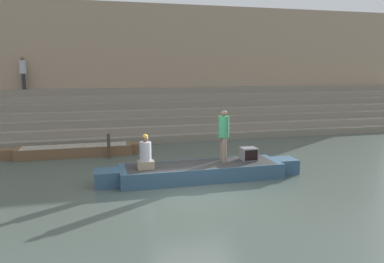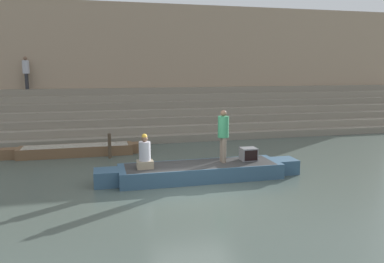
{
  "view_description": "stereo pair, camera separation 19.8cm",
  "coord_description": "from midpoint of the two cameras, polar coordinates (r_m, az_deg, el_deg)",
  "views": [
    {
      "loc": [
        -2.8,
        -10.34,
        3.64
      ],
      "look_at": [
        0.52,
        2.46,
        1.4
      ],
      "focal_mm": 35.0,
      "sensor_mm": 36.0,
      "label": 1
    },
    {
      "loc": [
        -2.61,
        -10.39,
        3.64
      ],
      "look_at": [
        0.52,
        2.46,
        1.4
      ],
      "focal_mm": 35.0,
      "sensor_mm": 36.0,
      "label": 2
    }
  ],
  "objects": [
    {
      "name": "back_wall",
      "position": [
        22.8,
        -7.85,
        9.5
      ],
      "size": [
        34.2,
        1.28,
        7.31
      ],
      "color": "tan",
      "rests_on": "ground"
    },
    {
      "name": "ghat_steps",
      "position": [
        20.88,
        -6.99,
        2.0
      ],
      "size": [
        36.0,
        4.28,
        2.52
      ],
      "color": "gray",
      "rests_on": "ground"
    },
    {
      "name": "person_standing",
      "position": [
        12.57,
        4.39,
        -0.14
      ],
      "size": [
        0.37,
        0.37,
        1.77
      ],
      "rotation": [
        0.0,
        0.0,
        -0.09
      ],
      "color": "#756656",
      "rests_on": "rowboat_main"
    },
    {
      "name": "ground_plane",
      "position": [
        11.32,
        0.06,
        -9.14
      ],
      "size": [
        120.0,
        120.0,
        0.0
      ],
      "primitive_type": "plane",
      "color": "#47544C"
    },
    {
      "name": "person_rowing",
      "position": [
        11.93,
        -7.57,
        -3.55
      ],
      "size": [
        0.51,
        0.4,
        1.11
      ],
      "rotation": [
        0.0,
        0.0,
        0.2
      ],
      "color": "gray",
      "rests_on": "rowboat_main"
    },
    {
      "name": "mooring_post",
      "position": [
        15.62,
        -12.93,
        -2.18
      ],
      "size": [
        0.13,
        0.13,
        1.02
      ],
      "primitive_type": "cylinder",
      "color": "#473828",
      "rests_on": "ground"
    },
    {
      "name": "moored_boat_shore",
      "position": [
        16.54,
        -17.7,
        -2.76
      ],
      "size": [
        5.96,
        1.01,
        0.42
      ],
      "rotation": [
        0.0,
        0.0,
        0.03
      ],
      "color": "brown",
      "rests_on": "ground"
    },
    {
      "name": "rowboat_main",
      "position": [
        12.53,
        0.93,
        -6.01
      ],
      "size": [
        6.89,
        1.57,
        0.5
      ],
      "rotation": [
        0.0,
        0.0,
        -0.05
      ],
      "color": "#33516B",
      "rests_on": "ground"
    },
    {
      "name": "person_on_steps",
      "position": [
        22.06,
        -24.6,
        8.44
      ],
      "size": [
        0.36,
        0.36,
        1.74
      ],
      "rotation": [
        0.0,
        0.0,
        3.54
      ],
      "color": "#28282D",
      "rests_on": "ghat_steps"
    },
    {
      "name": "tv_set",
      "position": [
        13.08,
        8.2,
        -3.39
      ],
      "size": [
        0.54,
        0.48,
        0.44
      ],
      "rotation": [
        0.0,
        0.0,
        -0.08
      ],
      "color": "slate",
      "rests_on": "rowboat_main"
    }
  ]
}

